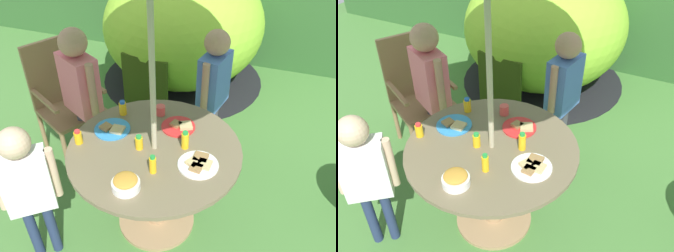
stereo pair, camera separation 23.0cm
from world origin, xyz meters
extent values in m
cube|color=#477A38|center=(0.00, 0.00, -0.01)|extent=(10.00, 10.00, 0.02)
cylinder|color=tan|center=(0.00, 0.00, 0.01)|extent=(0.58, 0.58, 0.03)
cylinder|color=tan|center=(0.00, 0.00, 0.36)|extent=(0.15, 0.15, 0.71)
cylinder|color=#75664C|center=(0.00, 0.00, 0.73)|extent=(1.15, 1.15, 0.03)
cylinder|color=#B7AD8C|center=(0.00, 0.00, 1.17)|extent=(0.04, 0.04, 2.35)
cylinder|color=#93704C|center=(-0.94, 0.25, 0.21)|extent=(0.04, 0.04, 0.41)
cylinder|color=#93704C|center=(-0.72, 0.65, 0.21)|extent=(0.04, 0.04, 0.41)
cylinder|color=#93704C|center=(-1.32, 0.46, 0.21)|extent=(0.04, 0.04, 0.41)
cylinder|color=#93704C|center=(-1.11, 0.85, 0.21)|extent=(0.04, 0.04, 0.41)
cube|color=#93704C|center=(-1.02, 0.55, 0.43)|extent=(0.65, 0.66, 0.04)
cube|color=#93704C|center=(-1.21, 0.66, 0.75)|extent=(0.26, 0.45, 0.60)
cube|color=#93704C|center=(-1.13, 0.35, 0.65)|extent=(0.43, 0.26, 0.03)
cube|color=#93704C|center=(-0.91, 0.75, 0.65)|extent=(0.43, 0.26, 0.03)
ellipsoid|color=#8CC633|center=(-0.49, 2.19, 0.70)|extent=(2.04, 2.13, 1.40)
cylinder|color=black|center=(-0.49, 2.19, 0.01)|extent=(2.19, 2.19, 0.01)
cube|color=#314511|center=(-0.60, 1.25, 0.39)|extent=(0.51, 0.09, 0.63)
cylinder|color=#3F3F47|center=(0.19, 0.99, 0.27)|extent=(0.08, 0.08, 0.55)
cylinder|color=#3F3F47|center=(0.16, 0.85, 0.27)|extent=(0.08, 0.08, 0.55)
cube|color=#4C72C6|center=(0.17, 0.92, 0.78)|extent=(0.23, 0.34, 0.46)
cylinder|color=tan|center=(0.21, 1.10, 0.80)|extent=(0.06, 0.06, 0.42)
cylinder|color=tan|center=(0.14, 0.74, 0.80)|extent=(0.06, 0.06, 0.42)
sphere|color=tan|center=(0.17, 0.92, 1.12)|extent=(0.21, 0.21, 0.21)
cylinder|color=#3F3F47|center=(-0.86, 0.47, 0.29)|extent=(0.08, 0.08, 0.58)
cylinder|color=#3F3F47|center=(-0.74, 0.40, 0.29)|extent=(0.08, 0.08, 0.58)
cube|color=#EA727F|center=(-0.80, 0.43, 0.82)|extent=(0.38, 0.32, 0.49)
cylinder|color=tan|center=(-0.97, 0.52, 0.85)|extent=(0.06, 0.06, 0.44)
cylinder|color=tan|center=(-0.64, 0.34, 0.85)|extent=(0.06, 0.06, 0.44)
sphere|color=tan|center=(-0.80, 0.43, 1.18)|extent=(0.22, 0.22, 0.22)
cylinder|color=navy|center=(-0.68, -0.55, 0.25)|extent=(0.07, 0.07, 0.50)
cylinder|color=navy|center=(-0.58, -0.47, 0.25)|extent=(0.07, 0.07, 0.50)
cube|color=white|center=(-0.63, -0.51, 0.71)|extent=(0.32, 0.30, 0.42)
cylinder|color=#D8B293|center=(-0.50, -0.41, 0.73)|extent=(0.05, 0.05, 0.38)
sphere|color=#D8B293|center=(-0.63, -0.51, 1.01)|extent=(0.19, 0.19, 0.19)
cylinder|color=white|center=(-0.02, -0.39, 0.77)|extent=(0.17, 0.17, 0.05)
ellipsoid|color=gold|center=(-0.02, -0.39, 0.81)|extent=(0.14, 0.14, 0.04)
cylinder|color=red|center=(0.08, 0.26, 0.75)|extent=(0.24, 0.24, 0.01)
cube|color=tan|center=(0.13, 0.27, 0.77)|extent=(0.12, 0.12, 0.02)
cube|color=#9E7547|center=(0.06, 0.26, 0.77)|extent=(0.08, 0.08, 0.02)
cylinder|color=#338CD8|center=(-0.35, 0.08, 0.75)|extent=(0.25, 0.25, 0.01)
cube|color=tan|center=(-0.30, 0.07, 0.77)|extent=(0.09, 0.09, 0.02)
cube|color=#9E7547|center=(-0.39, 0.07, 0.77)|extent=(0.09, 0.09, 0.02)
cylinder|color=white|center=(0.32, -0.07, 0.75)|extent=(0.25, 0.25, 0.01)
cube|color=tan|center=(0.36, -0.07, 0.77)|extent=(0.09, 0.09, 0.02)
cube|color=#9E7547|center=(0.32, -0.02, 0.77)|extent=(0.09, 0.09, 0.02)
cube|color=tan|center=(0.29, -0.08, 0.77)|extent=(0.10, 0.10, 0.02)
cube|color=#9E7547|center=(0.32, -0.11, 0.77)|extent=(0.08, 0.08, 0.02)
cylinder|color=yellow|center=(0.19, 0.07, 0.80)|extent=(0.05, 0.05, 0.11)
cylinder|color=green|center=(0.19, 0.07, 0.86)|extent=(0.03, 0.03, 0.02)
cylinder|color=yellow|center=(-0.36, 0.28, 0.79)|extent=(0.05, 0.05, 0.09)
cylinder|color=blue|center=(-0.36, 0.28, 0.85)|extent=(0.04, 0.04, 0.02)
cylinder|color=yellow|center=(-0.49, -0.12, 0.79)|extent=(0.05, 0.05, 0.09)
cylinder|color=red|center=(-0.49, -0.12, 0.84)|extent=(0.04, 0.04, 0.02)
cylinder|color=yellow|center=(-0.09, -0.04, 0.79)|extent=(0.05, 0.05, 0.09)
cylinder|color=green|center=(-0.09, -0.04, 0.84)|extent=(0.04, 0.04, 0.02)
cylinder|color=yellow|center=(0.07, -0.21, 0.80)|extent=(0.04, 0.04, 0.11)
cylinder|color=green|center=(0.07, -0.21, 0.86)|extent=(0.03, 0.03, 0.02)
cylinder|color=#E04C47|center=(-0.09, 0.36, 0.78)|extent=(0.07, 0.07, 0.07)
camera|label=1|loc=(0.68, -1.65, 2.28)|focal=38.35mm
camera|label=2|loc=(0.89, -1.56, 2.28)|focal=38.35mm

